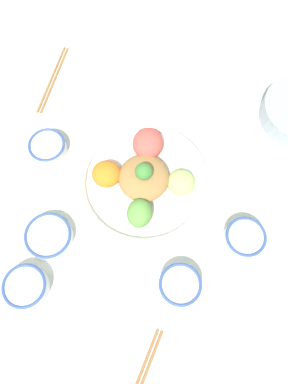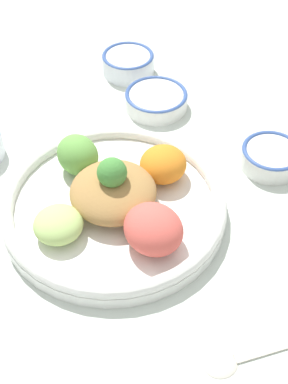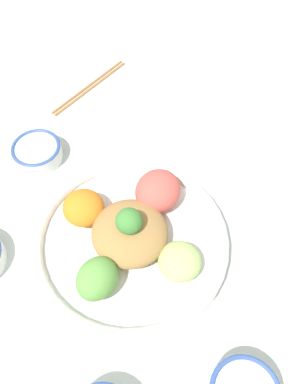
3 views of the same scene
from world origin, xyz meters
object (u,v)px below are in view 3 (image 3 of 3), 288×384
at_px(serving_spoon_extra, 210,143).
at_px(sauce_bowl_dark, 37,152).
at_px(salad_platter, 130,237).
at_px(chopsticks_pair_far, 90,86).

bearing_deg(serving_spoon_extra, sauce_bowl_dark, 57.68).
relative_size(salad_platter, sauce_bowl_dark, 3.41).
height_order(salad_platter, serving_spoon_extra, salad_platter).
distance_m(salad_platter, sauce_bowl_dark, 0.27).
xyz_separation_m(sauce_bowl_dark, chopsticks_pair_far, (0.12, 0.20, -0.02)).
distance_m(sauce_bowl_dark, serving_spoon_extra, 0.35).
bearing_deg(chopsticks_pair_far, sauce_bowl_dark, -162.82).
xyz_separation_m(sauce_bowl_dark, serving_spoon_extra, (0.35, -0.01, -0.02)).
relative_size(sauce_bowl_dark, serving_spoon_extra, 0.84).
bearing_deg(salad_platter, sauce_bowl_dark, 126.44).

